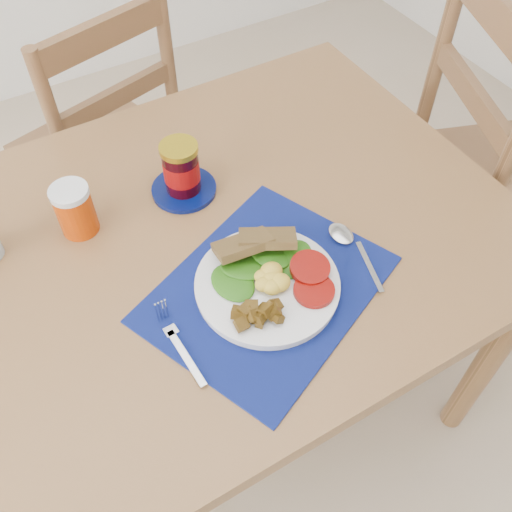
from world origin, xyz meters
The scene contains 10 objects.
ground centered at (0.00, 0.00, 0.00)m, with size 4.00×4.00×0.00m, color tan.
table centered at (0.00, 0.20, 0.67)m, with size 1.40×0.90×0.75m.
chair_far centered at (0.09, 0.87, 0.57)m, with size 0.51×0.49×1.12m.
chair_end centered at (0.94, 0.19, 0.62)m, with size 0.57×0.59×1.24m.
placemat centered at (0.13, 0.02, 0.75)m, with size 0.42×0.33×0.00m, color #040633.
breakfast_plate centered at (0.12, 0.02, 0.77)m, with size 0.26×0.26×0.06m.
fork centered at (-0.06, 0.01, 0.76)m, with size 0.02×0.17×0.00m.
spoon centered at (0.32, 0.03, 0.76)m, with size 0.05×0.18×0.01m.
juice_glass centered at (-0.11, 0.34, 0.80)m, with size 0.07×0.07×0.10m, color #BA3604.
jam_on_saucer centered at (0.11, 0.33, 0.80)m, with size 0.14×0.14×0.12m.
Camera 1 is at (-0.19, -0.48, 1.60)m, focal length 40.00 mm.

